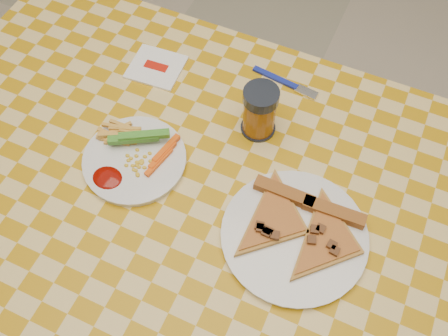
{
  "coord_description": "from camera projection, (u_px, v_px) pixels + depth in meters",
  "views": [
    {
      "loc": [
        0.23,
        -0.37,
        1.6
      ],
      "look_at": [
        0.03,
        0.07,
        0.78
      ],
      "focal_mm": 40.0,
      "sensor_mm": 36.0,
      "label": 1
    }
  ],
  "objects": [
    {
      "name": "plate_right",
      "position": [
        294.0,
        236.0,
        0.9
      ],
      "size": [
        0.27,
        0.27,
        0.01
      ],
      "primitive_type": "cylinder",
      "rotation": [
        0.0,
        0.0,
        -0.03
      ],
      "color": "white",
      "rests_on": "table"
    },
    {
      "name": "napkin",
      "position": [
        156.0,
        67.0,
        1.11
      ],
      "size": [
        0.12,
        0.11,
        0.01
      ],
      "rotation": [
        0.0,
        0.0,
        0.07
      ],
      "color": "white",
      "rests_on": "table"
    },
    {
      "name": "table",
      "position": [
        198.0,
        216.0,
        1.01
      ],
      "size": [
        1.28,
        0.88,
        0.76
      ],
      "color": "white",
      "rests_on": "ground"
    },
    {
      "name": "ground",
      "position": [
        207.0,
        308.0,
        1.59
      ],
      "size": [
        8.0,
        8.0,
        0.0
      ],
      "primitive_type": "plane",
      "color": "beige",
      "rests_on": "ground"
    },
    {
      "name": "fork",
      "position": [
        285.0,
        82.0,
        1.09
      ],
      "size": [
        0.16,
        0.04,
        0.01
      ],
      "rotation": [
        0.0,
        0.0,
        -0.13
      ],
      "color": "navy",
      "rests_on": "table"
    },
    {
      "name": "drink_glass",
      "position": [
        260.0,
        112.0,
        0.98
      ],
      "size": [
        0.07,
        0.07,
        0.12
      ],
      "color": "black",
      "rests_on": "table"
    },
    {
      "name": "pizza_slices",
      "position": [
        300.0,
        226.0,
        0.89
      ],
      "size": [
        0.24,
        0.23,
        0.02
      ],
      "color": "#B88738",
      "rests_on": "plate_right"
    },
    {
      "name": "fries_veggies",
      "position": [
        134.0,
        148.0,
        0.98
      ],
      "size": [
        0.18,
        0.17,
        0.04
      ],
      "color": "gold",
      "rests_on": "plate_left"
    },
    {
      "name": "plate_left",
      "position": [
        135.0,
        160.0,
        0.98
      ],
      "size": [
        0.25,
        0.25,
        0.01
      ],
      "primitive_type": "cylinder",
      "rotation": [
        0.0,
        0.0,
        -0.29
      ],
      "color": "white",
      "rests_on": "table"
    }
  ]
}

